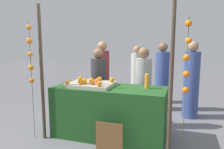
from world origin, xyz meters
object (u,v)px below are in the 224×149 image
at_px(vendor_left, 99,88).
at_px(vendor_right, 143,90).
at_px(orange_1, 67,82).
at_px(juice_bottle, 147,81).
at_px(orange_0, 99,84).
at_px(stall_counter, 109,112).
at_px(chalkboard_sign, 109,139).

height_order(vendor_left, vendor_right, vendor_right).
bearing_deg(orange_1, juice_bottle, 16.65).
distance_m(orange_0, vendor_left, 0.98).
height_order(orange_0, vendor_right, vendor_right).
bearing_deg(vendor_left, stall_counter, -53.69).
bearing_deg(juice_bottle, vendor_left, 155.11).
relative_size(orange_0, vendor_left, 0.06).
bearing_deg(orange_1, vendor_right, 39.12).
xyz_separation_m(chalkboard_sign, vendor_left, (-0.65, 1.22, 0.48)).
xyz_separation_m(stall_counter, orange_1, (-0.66, -0.28, 0.55)).
height_order(stall_counter, chalkboard_sign, stall_counter).
relative_size(chalkboard_sign, vendor_left, 0.33).
relative_size(stall_counter, vendor_right, 1.24).
xyz_separation_m(stall_counter, chalkboard_sign, (0.21, -0.61, -0.21)).
xyz_separation_m(stall_counter, juice_bottle, (0.63, 0.11, 0.57)).
bearing_deg(juice_bottle, orange_1, -163.35).
height_order(juice_bottle, vendor_right, vendor_right).
bearing_deg(vendor_right, vendor_left, -177.78).
bearing_deg(orange_0, orange_1, -178.22).
height_order(stall_counter, juice_bottle, juice_bottle).
xyz_separation_m(vendor_left, vendor_right, (0.92, 0.04, 0.01)).
bearing_deg(orange_1, chalkboard_sign, -20.78).
bearing_deg(vendor_right, chalkboard_sign, -102.17).
distance_m(stall_counter, vendor_left, 0.80).
height_order(orange_0, chalkboard_sign, orange_0).
relative_size(orange_1, juice_bottle, 0.29).
bearing_deg(stall_counter, vendor_right, 53.40).
xyz_separation_m(orange_1, vendor_right, (1.14, 0.92, -0.26)).
height_order(orange_0, vendor_left, vendor_left).
relative_size(juice_bottle, chalkboard_sign, 0.50).
bearing_deg(vendor_left, orange_1, -103.41).
distance_m(vendor_left, vendor_right, 0.92).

